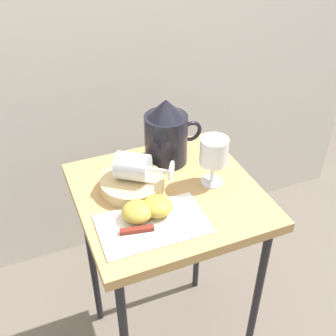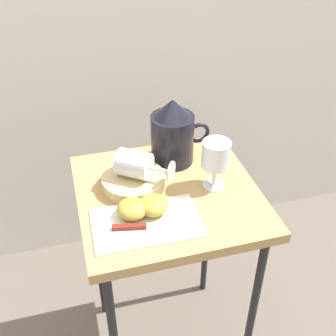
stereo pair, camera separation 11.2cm
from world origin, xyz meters
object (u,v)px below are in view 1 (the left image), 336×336
at_px(wine_glass_upright, 214,154).
at_px(knife, 150,228).
at_px(pitcher, 166,137).
at_px(wine_glass_tipped_near, 134,167).
at_px(apple_half_left, 137,212).
at_px(apple_half_right, 157,206).
at_px(table, 168,213).
at_px(basket_tray, 132,184).

distance_m(wine_glass_upright, knife, 0.27).
height_order(pitcher, wine_glass_upright, pitcher).
xyz_separation_m(wine_glass_tipped_near, apple_half_left, (-0.04, -0.12, -0.05)).
bearing_deg(wine_glass_upright, knife, -152.90).
height_order(apple_half_right, knife, apple_half_right).
bearing_deg(apple_half_right, knife, -126.42).
relative_size(table, knife, 3.37).
height_order(table, wine_glass_upright, wine_glass_upright).
xyz_separation_m(pitcher, apple_half_right, (-0.11, -0.22, -0.06)).
bearing_deg(knife, wine_glass_tipped_near, 83.32).
relative_size(basket_tray, wine_glass_upright, 1.23).
distance_m(basket_tray, apple_half_left, 0.13).
bearing_deg(table, knife, -128.03).
relative_size(basket_tray, knife, 0.82).
relative_size(pitcher, wine_glass_upright, 1.42).
distance_m(wine_glass_upright, wine_glass_tipped_near, 0.22).
bearing_deg(knife, apple_half_right, 53.58).
relative_size(wine_glass_tipped_near, apple_half_right, 2.08).
bearing_deg(wine_glass_tipped_near, apple_half_right, -81.64).
bearing_deg(pitcher, basket_tray, -145.98).
xyz_separation_m(table, pitcher, (0.05, 0.14, 0.16)).
xyz_separation_m(table, wine_glass_tipped_near, (-0.08, 0.05, 0.16)).
xyz_separation_m(basket_tray, pitcher, (0.14, 0.09, 0.07)).
relative_size(table, wine_glass_tipped_near, 4.41).
height_order(pitcher, knife, pitcher).
bearing_deg(wine_glass_upright, pitcher, 116.93).
bearing_deg(wine_glass_tipped_near, pitcher, 35.55).
xyz_separation_m(wine_glass_upright, apple_half_left, (-0.25, -0.07, -0.07)).
height_order(wine_glass_upright, apple_half_left, wine_glass_upright).
distance_m(pitcher, apple_half_right, 0.25).
xyz_separation_m(basket_tray, apple_half_left, (-0.03, -0.12, 0.01)).
height_order(basket_tray, knife, basket_tray).
relative_size(wine_glass_tipped_near, apple_half_left, 2.08).
bearing_deg(wine_glass_tipped_near, wine_glass_upright, -15.35).
distance_m(basket_tray, knife, 0.18).
xyz_separation_m(pitcher, apple_half_left, (-0.17, -0.22, -0.06)).
relative_size(wine_glass_upright, apple_half_left, 1.81).
bearing_deg(basket_tray, wine_glass_tipped_near, 2.56).
distance_m(apple_half_left, knife, 0.06).
bearing_deg(apple_half_left, apple_half_right, 0.08).
relative_size(basket_tray, apple_half_right, 2.22).
distance_m(wine_glass_upright, apple_half_left, 0.26).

